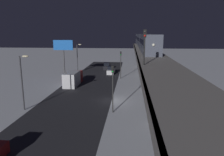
{
  "coord_description": "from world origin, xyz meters",
  "views": [
    {
      "loc": [
        -2.74,
        31.38,
        10.44
      ],
      "look_at": [
        1.12,
        -11.79,
        1.18
      ],
      "focal_mm": 33.45,
      "sensor_mm": 36.0,
      "label": 1
    }
  ],
  "objects_px": {
    "box_truck": "(73,78)",
    "traffic_light_mid": "(121,61)",
    "subway_train": "(143,40)",
    "traffic_light_near": "(113,82)",
    "rail_signal": "(145,41)",
    "sedan_white": "(111,71)",
    "sedan_black": "(107,66)",
    "commercial_billboard": "(63,49)"
  },
  "relations": [
    {
      "from": "sedan_white",
      "to": "sedan_black",
      "type": "bearing_deg",
      "value": 104.99
    },
    {
      "from": "subway_train",
      "to": "rail_signal",
      "type": "height_order",
      "value": "rail_signal"
    },
    {
      "from": "rail_signal",
      "to": "traffic_light_near",
      "type": "height_order",
      "value": "rail_signal"
    },
    {
      "from": "subway_train",
      "to": "box_truck",
      "type": "xyz_separation_m",
      "value": [
        15.2,
        18.89,
        -7.31
      ]
    },
    {
      "from": "sedan_black",
      "to": "commercial_billboard",
      "type": "distance_m",
      "value": 15.97
    },
    {
      "from": "sedan_black",
      "to": "box_truck",
      "type": "bearing_deg",
      "value": -103.49
    },
    {
      "from": "traffic_light_mid",
      "to": "commercial_billboard",
      "type": "relative_size",
      "value": 0.72
    },
    {
      "from": "subway_train",
      "to": "traffic_light_mid",
      "type": "bearing_deg",
      "value": 64.39
    },
    {
      "from": "sedan_white",
      "to": "traffic_light_mid",
      "type": "distance_m",
      "value": 7.72
    },
    {
      "from": "subway_train",
      "to": "traffic_light_mid",
      "type": "distance_m",
      "value": 13.93
    },
    {
      "from": "box_truck",
      "to": "commercial_billboard",
      "type": "height_order",
      "value": "commercial_billboard"
    },
    {
      "from": "sedan_white",
      "to": "traffic_light_near",
      "type": "bearing_deg",
      "value": -84.09
    },
    {
      "from": "traffic_light_mid",
      "to": "commercial_billboard",
      "type": "xyz_separation_m",
      "value": [
        14.09,
        -1.59,
        2.63
      ]
    },
    {
      "from": "sedan_black",
      "to": "traffic_light_mid",
      "type": "height_order",
      "value": "traffic_light_mid"
    },
    {
      "from": "sedan_white",
      "to": "commercial_billboard",
      "type": "height_order",
      "value": "commercial_billboard"
    },
    {
      "from": "subway_train",
      "to": "sedan_white",
      "type": "bearing_deg",
      "value": 33.09
    },
    {
      "from": "box_truck",
      "to": "traffic_light_mid",
      "type": "relative_size",
      "value": 1.16
    },
    {
      "from": "sedan_black",
      "to": "traffic_light_near",
      "type": "height_order",
      "value": "traffic_light_near"
    },
    {
      "from": "sedan_white",
      "to": "subway_train",
      "type": "bearing_deg",
      "value": 33.09
    },
    {
      "from": "traffic_light_near",
      "to": "commercial_billboard",
      "type": "xyz_separation_m",
      "value": [
        14.09,
        -23.32,
        2.63
      ]
    },
    {
      "from": "sedan_white",
      "to": "box_truck",
      "type": "distance_m",
      "value": 14.85
    },
    {
      "from": "rail_signal",
      "to": "traffic_light_mid",
      "type": "xyz_separation_m",
      "value": [
        3.81,
        -24.17,
        -5.41
      ]
    },
    {
      "from": "sedan_black",
      "to": "commercial_billboard",
      "type": "xyz_separation_m",
      "value": [
        9.39,
        11.43,
        6.03
      ]
    },
    {
      "from": "subway_train",
      "to": "traffic_light_near",
      "type": "relative_size",
      "value": 8.67
    },
    {
      "from": "rail_signal",
      "to": "traffic_light_mid",
      "type": "height_order",
      "value": "rail_signal"
    },
    {
      "from": "traffic_light_near",
      "to": "subway_train",
      "type": "bearing_deg",
      "value": -99.63
    },
    {
      "from": "subway_train",
      "to": "rail_signal",
      "type": "relative_size",
      "value": 13.87
    },
    {
      "from": "sedan_black",
      "to": "traffic_light_near",
      "type": "distance_m",
      "value": 35.23
    },
    {
      "from": "rail_signal",
      "to": "sedan_black",
      "type": "distance_m",
      "value": 39.15
    },
    {
      "from": "sedan_black",
      "to": "box_truck",
      "type": "xyz_separation_m",
      "value": [
        4.8,
        20.01,
        0.55
      ]
    },
    {
      "from": "subway_train",
      "to": "sedan_black",
      "type": "relative_size",
      "value": 13.26
    },
    {
      "from": "subway_train",
      "to": "box_truck",
      "type": "height_order",
      "value": "subway_train"
    },
    {
      "from": "rail_signal",
      "to": "box_truck",
      "type": "distance_m",
      "value": 23.25
    },
    {
      "from": "sedan_white",
      "to": "rail_signal",
      "type": "bearing_deg",
      "value": -77.58
    },
    {
      "from": "rail_signal",
      "to": "traffic_light_near",
      "type": "xyz_separation_m",
      "value": [
        3.81,
        -2.44,
        -5.41
      ]
    },
    {
      "from": "subway_train",
      "to": "traffic_light_near",
      "type": "height_order",
      "value": "subway_train"
    },
    {
      "from": "traffic_light_near",
      "to": "sedan_black",
      "type": "bearing_deg",
      "value": -82.3
    },
    {
      "from": "rail_signal",
      "to": "box_truck",
      "type": "xyz_separation_m",
      "value": [
        13.31,
        -17.18,
        -8.26
      ]
    },
    {
      "from": "sedan_white",
      "to": "traffic_light_near",
      "type": "distance_m",
      "value": 28.38
    },
    {
      "from": "sedan_white",
      "to": "box_truck",
      "type": "bearing_deg",
      "value": -116.42
    },
    {
      "from": "sedan_white",
      "to": "traffic_light_near",
      "type": "xyz_separation_m",
      "value": [
        -2.9,
        28.02,
        3.41
      ]
    },
    {
      "from": "rail_signal",
      "to": "traffic_light_mid",
      "type": "distance_m",
      "value": 25.06
    }
  ]
}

